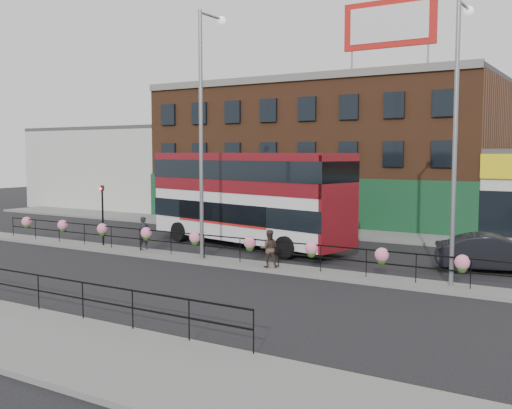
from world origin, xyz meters
The scene contains 16 objects.
ground centered at (0.00, 0.00, 0.00)m, with size 120.00×120.00×0.00m, color black.
north_pavement centered at (0.00, 12.00, 0.07)m, with size 60.00×4.00×0.15m, color slate.
median centered at (0.00, 0.00, 0.07)m, with size 60.00×1.60×0.15m, color slate.
yellow_line_inner centered at (0.00, -9.70, 0.01)m, with size 60.00×0.10×0.01m, color gold.
yellow_line_outer centered at (0.00, -9.88, 0.01)m, with size 60.00×0.10×0.01m, color gold.
brick_building centered at (-4.00, 19.96, 5.13)m, with size 25.00×12.21×10.30m.
warehouse_west centered at (-24.25, 20.00, 3.65)m, with size 15.50×12.00×7.30m.
billboard centered at (2.50, 14.99, 13.18)m, with size 6.00×0.29×4.40m.
median_railing centered at (0.00, 0.00, 1.05)m, with size 30.04×0.56×1.23m.
double_decker_bus centered at (-1.63, 4.72, 3.11)m, with size 12.84×5.60×5.06m.
car centered at (11.02, 4.55, 0.80)m, with size 5.15×3.19×1.60m, color black.
pedestrian_a centered at (-5.17, 0.48, 0.99)m, with size 0.59×0.71×1.68m, color black.
pedestrian_b centered at (2.68, -0.29, 0.96)m, with size 1.00×0.95×1.63m, color #43342B.
lamp_column_west centered at (-1.11, 0.27, 6.91)m, with size 0.41×2.00×11.41m.
lamp_column_east centered at (10.26, 0.46, 6.37)m, with size 0.38×1.84×10.49m.
traffic_light_median centered at (-8.00, 0.39, 2.47)m, with size 0.15×0.28×3.65m.
Camera 1 is at (15.58, -22.29, 5.10)m, focal length 42.00 mm.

